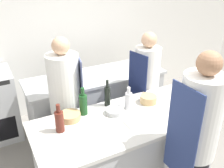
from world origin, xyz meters
TOP-DOWN VIEW (x-y plane):
  - wall_back at (0.00, 2.13)m, footprint 8.00×0.06m
  - prep_counter at (0.00, 0.00)m, footprint 2.00×0.86m
  - pass_counter at (0.18, 1.19)m, footprint 2.07×0.72m
  - chef_at_prep_near at (0.31, -0.66)m, footprint 0.38×0.36m
  - chef_at_stove at (-0.46, 0.67)m, footprint 0.42×0.40m
  - chef_at_pass_far at (0.65, 0.59)m, footprint 0.37×0.36m
  - bottle_olive_oil at (0.11, 0.17)m, footprint 0.08×0.08m
  - bottle_vinegar at (-0.70, 0.11)m, footprint 0.09×0.09m
  - bottle_wine at (-0.07, 0.34)m, footprint 0.07×0.07m
  - bottle_cooking_oil at (-0.38, 0.29)m, footprint 0.09×0.09m
  - bowl_mixing_large at (-0.54, 0.26)m, footprint 0.22×0.22m
  - bowl_prep_small at (0.39, 0.17)m, footprint 0.19×0.19m
  - bowl_ceramic_blue at (-0.08, 0.14)m, footprint 0.20×0.20m
  - cup at (0.56, -0.16)m, footprint 0.10×0.10m
  - cutting_board at (0.14, -0.12)m, footprint 0.43×0.21m

SIDE VIEW (x-z plane):
  - prep_counter at x=0.00m, z-range 0.00..0.92m
  - pass_counter at x=0.18m, z-range 0.00..0.92m
  - chef_at_pass_far at x=0.65m, z-range 0.00..1.64m
  - chef_at_stove at x=-0.46m, z-range 0.00..1.69m
  - chef_at_prep_near at x=0.31m, z-range 0.00..1.80m
  - cutting_board at x=0.14m, z-range 0.92..0.93m
  - bowl_ceramic_blue at x=-0.08m, z-range 0.92..0.97m
  - bowl_mixing_large at x=-0.54m, z-range 0.92..0.99m
  - cup at x=0.56m, z-range 0.92..1.00m
  - bowl_prep_small at x=0.39m, z-range 0.92..1.01m
  - bottle_olive_oil at x=0.11m, z-range 0.89..1.15m
  - bottle_vinegar at x=-0.70m, z-range 0.89..1.18m
  - bottle_cooking_oil at x=-0.38m, z-range 0.89..1.20m
  - bottle_wine at x=-0.07m, z-range 0.89..1.20m
  - wall_back at x=0.00m, z-range 0.00..2.80m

